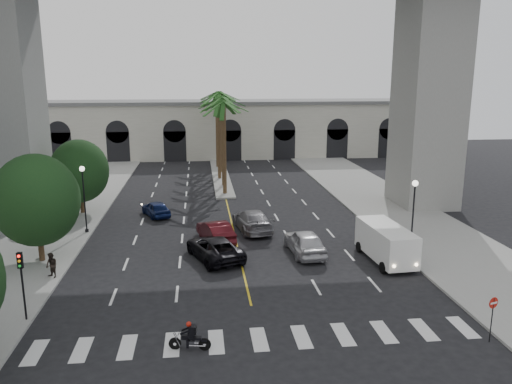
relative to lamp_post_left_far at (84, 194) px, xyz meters
name	(u,v)px	position (x,y,z in m)	size (l,w,h in m)	color
ground	(256,324)	(11.40, -16.00, -3.22)	(140.00, 140.00, 0.00)	black
sidewalk_left	(35,239)	(-3.60, -1.00, -3.15)	(8.00, 100.00, 0.15)	gray
sidewalk_right	(417,225)	(26.40, -1.00, -3.15)	(8.00, 100.00, 0.15)	gray
median	(221,176)	(11.40, 22.00, -3.12)	(2.00, 24.00, 0.20)	gray
pier_building	(215,128)	(11.40, 39.00, 1.04)	(71.00, 10.50, 8.50)	silver
palm_a	(224,106)	(11.40, 12.00, 5.88)	(3.20, 3.20, 10.30)	#47331E
palm_b	(223,102)	(11.50, 16.00, 6.15)	(3.20, 3.20, 10.60)	#47331E
palm_c	(218,104)	(11.20, 20.00, 5.69)	(3.20, 3.20, 10.10)	#47331E
palm_d	(220,96)	(11.55, 24.00, 6.43)	(3.20, 3.20, 10.90)	#47331E
palm_e	(217,99)	(11.30, 28.00, 5.97)	(3.20, 3.20, 10.40)	#47331E
palm_f	(218,96)	(11.60, 32.00, 6.24)	(3.20, 3.20, 10.70)	#47331E
street_tree_mid	(36,200)	(-1.60, -6.00, 0.99)	(5.44, 5.44, 7.21)	#382616
street_tree_far	(80,171)	(-1.60, 6.00, 0.68)	(5.04, 5.04, 6.68)	#382616
lamp_post_left_far	(84,194)	(0.00, 0.00, 0.00)	(0.40, 0.40, 5.35)	black
lamp_post_right	(413,212)	(22.80, -8.00, 0.00)	(0.40, 0.40, 5.35)	black
traffic_signal_far	(22,275)	(0.10, -14.50, -0.71)	(0.25, 0.18, 3.65)	black
motorcycle_rider	(191,337)	(8.27, -18.06, -2.60)	(1.89, 0.55, 1.37)	black
car_a	(305,242)	(15.91, -6.38, -2.37)	(2.02, 5.02, 1.71)	#AEAEB3
car_b	(216,231)	(9.90, -3.01, -2.44)	(1.66, 4.75, 1.57)	#430D12
car_c	(214,248)	(9.69, -6.65, -2.45)	(2.55, 5.52, 1.54)	black
car_d	(252,220)	(12.90, -0.57, -2.39)	(2.33, 5.72, 1.66)	slate
car_e	(156,209)	(4.96, 4.58, -2.54)	(1.62, 4.02, 1.37)	#111E50
cargo_van	(386,242)	(20.90, -8.41, -1.89)	(2.56, 5.73, 2.39)	white
pedestrian_b	(52,265)	(-0.10, -9.12, -2.31)	(0.74, 0.58, 1.53)	black
do_not_enter_sign	(493,310)	(21.90, -18.93, -1.62)	(0.52, 0.19, 2.20)	black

